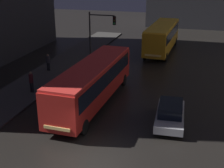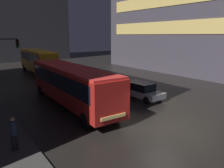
% 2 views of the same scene
% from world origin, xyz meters
% --- Properties ---
extents(ground_plane, '(120.00, 120.00, 0.00)m').
position_xyz_m(ground_plane, '(0.00, 0.00, 0.00)').
color(ground_plane, black).
extents(sidewalk_left, '(4.00, 48.00, 0.15)m').
position_xyz_m(sidewalk_left, '(-9.00, 10.00, 0.07)').
color(sidewalk_left, '#3D3A38').
rests_on(sidewalk_left, ground).
extents(bus_near, '(2.88, 12.04, 3.20)m').
position_xyz_m(bus_near, '(-2.50, 7.44, 1.97)').
color(bus_near, '#AD1E19').
rests_on(bus_near, ground).
extents(bus_far, '(3.03, 11.11, 3.39)m').
position_xyz_m(bus_far, '(0.44, 24.66, 2.09)').
color(bus_far, orange).
rests_on(bus_far, ground).
extents(car_taxi, '(2.04, 4.56, 1.48)m').
position_xyz_m(car_taxi, '(3.50, 5.77, 0.76)').
color(car_taxi, '#B7B7BC').
rests_on(car_taxi, ground).
extents(pedestrian_near, '(0.48, 0.48, 1.80)m').
position_xyz_m(pedestrian_near, '(-8.05, 7.93, 1.21)').
color(pedestrian_near, black).
rests_on(pedestrian_near, sidewalk_left).
extents(pedestrian_far, '(0.60, 0.60, 1.68)m').
position_xyz_m(pedestrian_far, '(-9.41, 13.64, 1.17)').
color(pedestrian_far, black).
rests_on(pedestrian_far, sidewalk_left).
extents(traffic_light_main, '(2.96, 0.35, 5.50)m').
position_xyz_m(traffic_light_main, '(-5.44, 18.00, 3.73)').
color(traffic_light_main, '#2D2D2D').
rests_on(traffic_light_main, ground).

